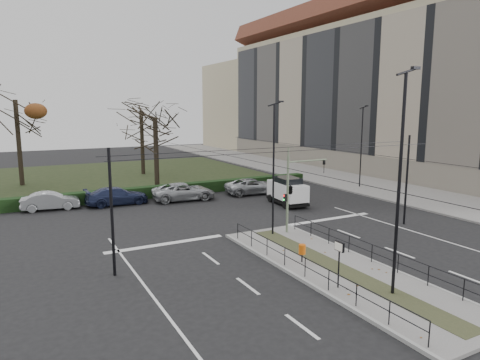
# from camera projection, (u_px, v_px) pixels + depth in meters

# --- Properties ---
(ground) EXTENTS (140.00, 140.00, 0.00)m
(ground) POSITION_uv_depth(u_px,v_px,m) (307.00, 255.00, 22.71)
(ground) COLOR black
(ground) RESTS_ON ground
(median_island) EXTENTS (4.40, 15.00, 0.14)m
(median_island) POSITION_uv_depth(u_px,v_px,m) (338.00, 270.00, 20.52)
(median_island) COLOR slate
(median_island) RESTS_ON ground
(sidewalk_east) EXTENTS (8.00, 90.00, 0.14)m
(sidewalk_east) POSITION_uv_depth(u_px,v_px,m) (318.00, 174.00, 50.19)
(sidewalk_east) COLOR slate
(sidewalk_east) RESTS_ON ground
(park) EXTENTS (38.00, 26.00, 0.10)m
(park) POSITION_uv_depth(u_px,v_px,m) (90.00, 178.00, 47.80)
(park) COLOR black
(park) RESTS_ON ground
(hedge) EXTENTS (38.00, 1.00, 1.00)m
(hedge) POSITION_uv_depth(u_px,v_px,m) (116.00, 195.00, 36.05)
(hedge) COLOR black
(hedge) RESTS_ON ground
(apartment_block) EXTENTS (13.09, 52.10, 21.64)m
(apartment_block) POSITION_uv_depth(u_px,v_px,m) (372.00, 87.00, 54.80)
(apartment_block) COLOR #C3B68D
(apartment_block) RESTS_ON ground
(median_railing) EXTENTS (4.14, 13.24, 0.92)m
(median_railing) POSITION_uv_depth(u_px,v_px,m) (340.00, 252.00, 20.28)
(median_railing) COLOR black
(median_railing) RESTS_ON median_island
(catenary) EXTENTS (20.00, 34.00, 6.00)m
(catenary) POSITION_uv_depth(u_px,v_px,m) (291.00, 187.00, 23.55)
(catenary) COLOR black
(catenary) RESTS_ON ground
(traffic_light) EXTENTS (3.23, 1.82, 4.75)m
(traffic_light) POSITION_uv_depth(u_px,v_px,m) (291.00, 188.00, 26.18)
(traffic_light) COLOR slate
(traffic_light) RESTS_ON median_island
(litter_bin) EXTENTS (0.35, 0.35, 0.90)m
(litter_bin) POSITION_uv_depth(u_px,v_px,m) (302.00, 250.00, 21.26)
(litter_bin) COLOR black
(litter_bin) RESTS_ON median_island
(info_panel) EXTENTS (0.12, 0.53, 2.03)m
(info_panel) POSITION_uv_depth(u_px,v_px,m) (339.00, 252.00, 18.05)
(info_panel) COLOR black
(info_panel) RESTS_ON median_island
(streetlamp_median_near) EXTENTS (0.77, 0.16, 9.17)m
(streetlamp_median_near) POSITION_uv_depth(u_px,v_px,m) (400.00, 183.00, 16.96)
(streetlamp_median_near) COLOR black
(streetlamp_median_near) RESTS_ON median_island
(streetlamp_median_far) EXTENTS (0.67, 0.14, 8.03)m
(streetlamp_median_far) POSITION_uv_depth(u_px,v_px,m) (274.00, 168.00, 25.47)
(streetlamp_median_far) COLOR black
(streetlamp_median_far) RESTS_ON median_island
(streetlamp_sidewalk) EXTENTS (0.66, 0.13, 7.86)m
(streetlamp_sidewalk) POSITION_uv_depth(u_px,v_px,m) (361.00, 146.00, 41.35)
(streetlamp_sidewalk) COLOR black
(streetlamp_sidewalk) RESTS_ON sidewalk_east
(parked_car_second) EXTENTS (4.37, 1.94, 1.39)m
(parked_car_second) POSITION_uv_depth(u_px,v_px,m) (51.00, 201.00, 32.87)
(parked_car_second) COLOR #A3A7AB
(parked_car_second) RESTS_ON ground
(parked_car_third) EXTENTS (4.98, 2.06, 1.44)m
(parked_car_third) POSITION_uv_depth(u_px,v_px,m) (117.00, 196.00, 34.61)
(parked_car_third) COLOR #1F2749
(parked_car_third) RESTS_ON ground
(parked_car_fourth) EXTENTS (5.51, 2.93, 1.47)m
(parked_car_fourth) POSITION_uv_depth(u_px,v_px,m) (184.00, 192.00, 36.36)
(parked_car_fourth) COLOR #A3A7AB
(parked_car_fourth) RESTS_ON ground
(white_van) EXTENTS (2.21, 4.25, 2.25)m
(white_van) POSITION_uv_depth(u_px,v_px,m) (287.00, 190.00, 34.55)
(white_van) COLOR white
(white_van) RESTS_ON ground
(rust_tree) EXTENTS (7.76, 7.76, 11.13)m
(rust_tree) POSITION_uv_depth(u_px,v_px,m) (15.00, 100.00, 41.68)
(rust_tree) COLOR black
(rust_tree) RESTS_ON park
(bare_tree_center) EXTENTS (6.96, 6.96, 9.81)m
(bare_tree_center) POSITION_uv_depth(u_px,v_px,m) (141.00, 115.00, 49.31)
(bare_tree_center) COLOR black
(bare_tree_center) RESTS_ON park
(bare_tree_near) EXTENTS (5.31, 5.31, 9.09)m
(bare_tree_near) POSITION_uv_depth(u_px,v_px,m) (155.00, 123.00, 38.65)
(bare_tree_near) COLOR black
(bare_tree_near) RESTS_ON park
(parked_car_fifth) EXTENTS (5.24, 2.81, 1.40)m
(parked_car_fifth) POSITION_uv_depth(u_px,v_px,m) (253.00, 186.00, 39.04)
(parked_car_fifth) COLOR #A3A7AB
(parked_car_fifth) RESTS_ON ground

